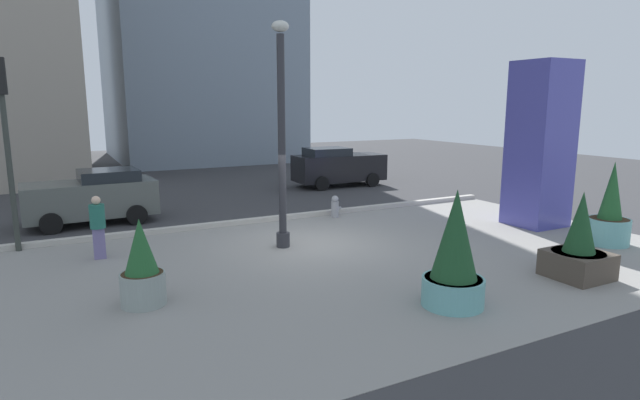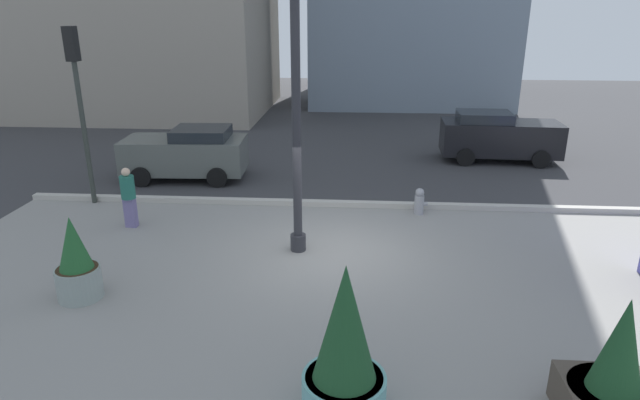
% 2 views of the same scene
% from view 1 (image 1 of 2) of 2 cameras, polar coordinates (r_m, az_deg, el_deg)
% --- Properties ---
extents(ground_plane, '(60.00, 60.00, 0.00)m').
position_cam_1_polar(ground_plane, '(17.77, -6.94, -1.82)').
color(ground_plane, '#38383A').
extents(plaza_pavement, '(18.00, 10.00, 0.02)m').
position_cam_1_polar(plaza_pavement, '(12.52, 2.94, -7.07)').
color(plaza_pavement, gray).
rests_on(plaza_pavement, ground_plane).
extents(curb_strip, '(18.00, 0.24, 0.16)m').
position_cam_1_polar(curb_strip, '(16.95, -5.88, -2.13)').
color(curb_strip, '#B7B2A8').
rests_on(curb_strip, ground_plane).
extents(lamp_post, '(0.44, 0.44, 5.85)m').
position_cam_1_polar(lamp_post, '(13.46, -4.27, 6.52)').
color(lamp_post, '#2D2D33').
rests_on(lamp_post, ground_plane).
extents(art_pillar_blue, '(1.51, 1.51, 5.10)m').
position_cam_1_polar(art_pillar_blue, '(17.44, 23.23, 5.64)').
color(art_pillar_blue, '#4C4CAD').
rests_on(art_pillar_blue, ground_plane).
extents(potted_plant_curbside, '(1.09, 1.09, 2.29)m').
position_cam_1_polar(potted_plant_curbside, '(16.06, 29.48, -1.45)').
color(potted_plant_curbside, '#6BB2B2').
rests_on(potted_plant_curbside, ground_plane).
extents(potted_plant_mid_plaza, '(1.18, 1.18, 2.26)m').
position_cam_1_polar(potted_plant_mid_plaza, '(10.03, 14.69, -6.06)').
color(potted_plant_mid_plaza, '#6BB2B2').
rests_on(potted_plant_mid_plaza, ground_plane).
extents(potted_plant_by_pillar, '(0.85, 0.85, 1.70)m').
position_cam_1_polar(potted_plant_by_pillar, '(10.38, -19.16, -7.22)').
color(potted_plant_by_pillar, gray).
rests_on(potted_plant_by_pillar, ground_plane).
extents(potted_plant_near_left, '(1.18, 1.18, 1.95)m').
position_cam_1_polar(potted_plant_near_left, '(12.67, 26.80, -4.67)').
color(potted_plant_near_left, '#4C4238').
rests_on(potted_plant_near_left, ground_plane).
extents(fire_hydrant, '(0.36, 0.26, 0.75)m').
position_cam_1_polar(fire_hydrant, '(17.45, 1.68, -0.74)').
color(fire_hydrant, '#99999E').
rests_on(fire_hydrant, ground_plane).
extents(traffic_light_corner, '(0.28, 0.42, 4.93)m').
position_cam_1_polar(traffic_light_corner, '(15.23, -31.58, 7.15)').
color(traffic_light_corner, '#333833').
rests_on(traffic_light_corner, ground_plane).
extents(car_curb_west, '(4.30, 2.09, 1.82)m').
position_cam_1_polar(car_curb_west, '(24.11, 2.00, 3.75)').
color(car_curb_west, black).
rests_on(car_curb_west, ground_plane).
extents(car_curb_east, '(4.02, 2.19, 1.71)m').
position_cam_1_polar(car_curb_east, '(18.03, -23.93, 0.35)').
color(car_curb_east, '#565B56').
rests_on(car_curb_east, ground_plane).
extents(pedestrian_by_curb, '(0.39, 0.39, 1.59)m').
position_cam_1_polar(pedestrian_by_curb, '(13.80, -23.43, -2.50)').
color(pedestrian_by_curb, slate).
rests_on(pedestrian_by_curb, ground_plane).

